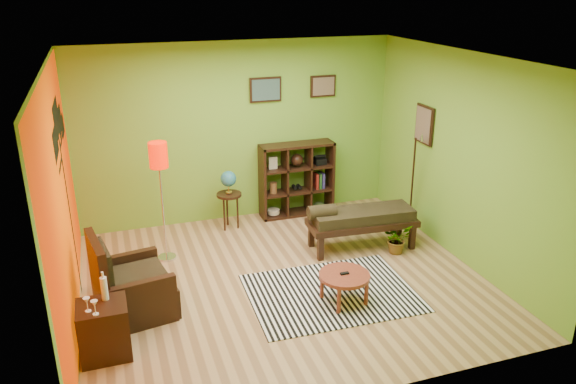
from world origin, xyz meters
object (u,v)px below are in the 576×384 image
object	(u,v)px
cube_shelf	(298,179)
bench	(359,218)
coffee_table	(344,278)
globe_table	(229,185)
side_cabinet	(104,329)
floor_lamp	(159,166)
armchair	(130,290)
potted_plant	(397,242)

from	to	relation	value
cube_shelf	bench	distance (m)	1.53
coffee_table	globe_table	xyz separation A→B (m)	(-0.80, 2.53, 0.38)
globe_table	bench	distance (m)	2.05
side_cabinet	floor_lamp	size ratio (longest dim) A/B	0.54
armchair	floor_lamp	world-z (taller)	floor_lamp
side_cabinet	potted_plant	distance (m)	4.12
floor_lamp	cube_shelf	distance (m)	2.55
coffee_table	globe_table	world-z (taller)	globe_table
bench	potted_plant	xyz separation A→B (m)	(0.45, -0.30, -0.29)
coffee_table	armchair	size ratio (longest dim) A/B	0.61
cube_shelf	floor_lamp	bearing A→B (deg)	-157.77
coffee_table	floor_lamp	bearing A→B (deg)	135.88
coffee_table	side_cabinet	size ratio (longest dim) A/B	0.68
coffee_table	side_cabinet	distance (m)	2.74
globe_table	cube_shelf	distance (m)	1.21
coffee_table	bench	world-z (taller)	bench
floor_lamp	cube_shelf	bearing A→B (deg)	22.23
floor_lamp	globe_table	distance (m)	1.44
coffee_table	cube_shelf	size ratio (longest dim) A/B	0.51
floor_lamp	potted_plant	distance (m)	3.44
floor_lamp	coffee_table	bearing A→B (deg)	-44.12
bench	side_cabinet	bearing A→B (deg)	-158.24
coffee_table	floor_lamp	xyz separation A→B (m)	(-1.87, 1.81, 1.03)
side_cabinet	cube_shelf	xyz separation A→B (m)	(3.11, 2.88, 0.30)
bench	potted_plant	distance (m)	0.62
side_cabinet	floor_lamp	bearing A→B (deg)	66.28
cube_shelf	potted_plant	size ratio (longest dim) A/B	2.82
coffee_table	globe_table	bearing A→B (deg)	107.59
armchair	floor_lamp	distance (m)	1.73
armchair	floor_lamp	xyz separation A→B (m)	(0.56, 1.25, 1.05)
armchair	potted_plant	world-z (taller)	armchair
side_cabinet	floor_lamp	world-z (taller)	floor_lamp
armchair	globe_table	distance (m)	2.59
coffee_table	cube_shelf	world-z (taller)	cube_shelf
globe_table	bench	world-z (taller)	globe_table
coffee_table	side_cabinet	world-z (taller)	side_cabinet
globe_table	bench	bearing A→B (deg)	-38.50
globe_table	potted_plant	bearing A→B (deg)	-37.58
globe_table	cube_shelf	size ratio (longest dim) A/B	0.78
coffee_table	bench	size ratio (longest dim) A/B	0.38
armchair	side_cabinet	distance (m)	0.77
side_cabinet	floor_lamp	xyz separation A→B (m)	(0.86, 1.96, 1.05)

